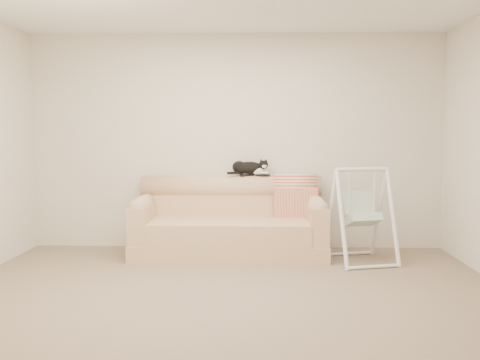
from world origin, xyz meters
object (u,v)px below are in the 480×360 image
(tuxedo_cat, at_px, (249,168))
(remote_b, at_px, (263,175))
(remote_a, at_px, (247,175))
(sofa, at_px, (230,224))
(baby_swing, at_px, (361,215))

(tuxedo_cat, bearing_deg, remote_b, -5.83)
(remote_a, height_order, tuxedo_cat, tuxedo_cat)
(sofa, relative_size, remote_a, 12.04)
(remote_a, distance_m, remote_b, 0.19)
(tuxedo_cat, bearing_deg, baby_swing, -25.56)
(remote_a, xyz_separation_m, baby_swing, (1.25, -0.58, -0.39))
(remote_a, relative_size, baby_swing, 0.17)
(remote_b, bearing_deg, remote_a, 176.09)
(baby_swing, bearing_deg, sofa, 166.73)
(sofa, distance_m, remote_b, 0.71)
(remote_a, bearing_deg, baby_swing, -25.00)
(sofa, relative_size, tuxedo_cat, 4.38)
(remote_a, bearing_deg, tuxedo_cat, 9.73)
(tuxedo_cat, xyz_separation_m, baby_swing, (1.23, -0.59, -0.47))
(sofa, height_order, remote_a, remote_a)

